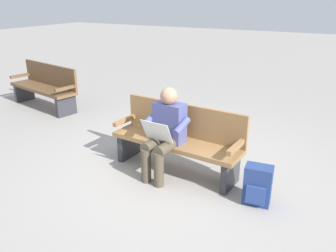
{
  "coord_description": "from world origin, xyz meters",
  "views": [
    {
      "loc": [
        -1.89,
        3.72,
        2.26
      ],
      "look_at": [
        0.03,
        0.15,
        0.7
      ],
      "focal_mm": 36.63,
      "sensor_mm": 36.0,
      "label": 1
    }
  ],
  "objects_px": {
    "person_seated": "(165,131)",
    "backpack": "(258,185)",
    "bench_near": "(178,138)",
    "bench_far": "(45,86)"
  },
  "relations": [
    {
      "from": "person_seated",
      "to": "bench_far",
      "type": "bearing_deg",
      "value": -16.55
    },
    {
      "from": "backpack",
      "to": "bench_far",
      "type": "height_order",
      "value": "bench_far"
    },
    {
      "from": "bench_near",
      "to": "person_seated",
      "type": "distance_m",
      "value": 0.29
    },
    {
      "from": "backpack",
      "to": "bench_near",
      "type": "bearing_deg",
      "value": -15.24
    },
    {
      "from": "bench_far",
      "to": "backpack",
      "type": "bearing_deg",
      "value": 174.51
    },
    {
      "from": "bench_near",
      "to": "backpack",
      "type": "height_order",
      "value": "bench_near"
    },
    {
      "from": "bench_near",
      "to": "backpack",
      "type": "relative_size",
      "value": 3.92
    },
    {
      "from": "bench_near",
      "to": "bench_far",
      "type": "relative_size",
      "value": 0.99
    },
    {
      "from": "person_seated",
      "to": "bench_far",
      "type": "relative_size",
      "value": 0.63
    },
    {
      "from": "person_seated",
      "to": "backpack",
      "type": "relative_size",
      "value": 2.52
    }
  ]
}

